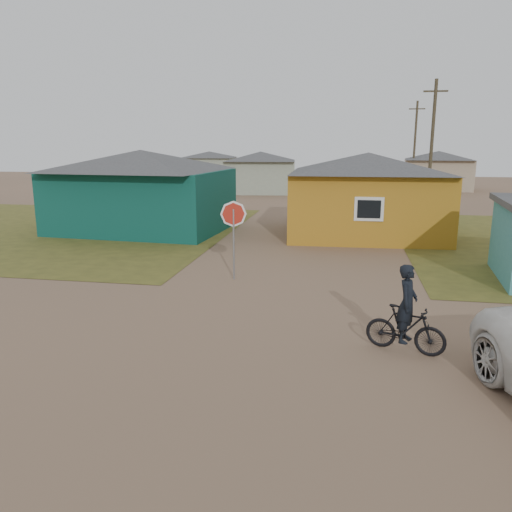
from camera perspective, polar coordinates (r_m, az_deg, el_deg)
The scene contains 11 objects.
ground at distance 11.09m, azimuth 1.48°, elevation -10.14°, with size 120.00×120.00×0.00m, color #82634B.
grass_nw at distance 28.17m, azimuth -23.44°, elevation 2.91°, with size 20.00×18.00×0.00m, color brown.
house_teal at distance 25.75m, azimuth -12.88°, elevation 7.42°, with size 8.93×7.08×4.00m.
house_yellow at distance 24.23m, azimuth 12.54°, elevation 6.99°, with size 7.72×6.76×3.90m.
house_pale_west at distance 44.81m, azimuth 0.52°, elevation 9.63°, with size 7.04×6.15×3.60m.
house_beige_east at distance 50.87m, azimuth 20.05°, elevation 9.25°, with size 6.95×6.05×3.60m.
house_pale_north at distance 58.27m, azimuth -5.35°, elevation 10.20°, with size 6.28×5.81×3.40m.
utility_pole_near at distance 32.48m, azimuth 19.43°, elevation 11.76°, with size 1.40×0.20×8.00m.
utility_pole_far at distance 48.47m, azimuth 17.68°, elevation 11.98°, with size 1.40×0.20×8.00m.
stop_sign at distance 15.85m, azimuth -2.58°, elevation 3.88°, with size 0.83×0.16×2.55m.
cyclist at distance 10.98m, azimuth 16.77°, elevation -7.09°, with size 1.74×0.99×1.90m.
Camera 1 is at (1.53, -10.10, 4.32)m, focal length 35.00 mm.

